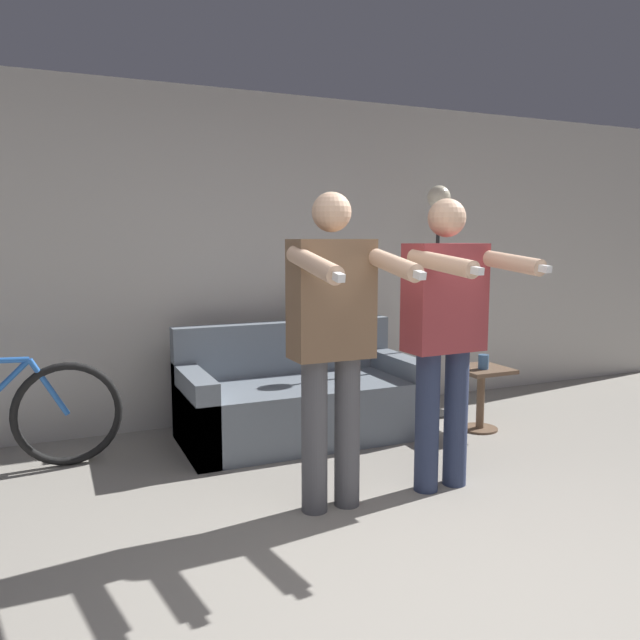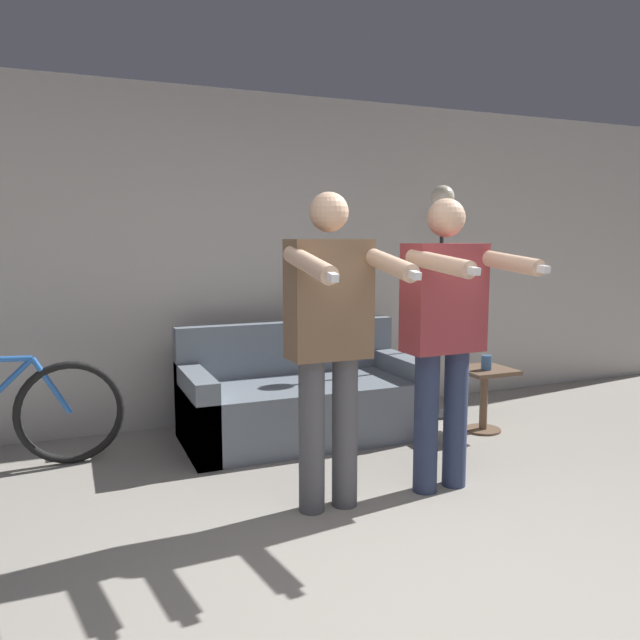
{
  "view_description": "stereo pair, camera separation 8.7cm",
  "coord_description": "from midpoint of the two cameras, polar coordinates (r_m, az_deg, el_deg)",
  "views": [
    {
      "loc": [
        -1.34,
        -1.8,
        1.46
      ],
      "look_at": [
        0.21,
        1.75,
        0.96
      ],
      "focal_mm": 35.0,
      "sensor_mm": 36.0,
      "label": 1
    },
    {
      "loc": [
        -1.26,
        -1.84,
        1.46
      ],
      "look_at": [
        0.21,
        1.75,
        0.96
      ],
      "focal_mm": 35.0,
      "sensor_mm": 36.0,
      "label": 2
    }
  ],
  "objects": [
    {
      "name": "ground_plane",
      "position": [
        2.67,
        12.27,
        -25.92
      ],
      "size": [
        16.0,
        16.0,
        0.0
      ],
      "primitive_type": "plane",
      "color": "gray"
    },
    {
      "name": "wall_back",
      "position": [
        5.01,
        -7.32,
        5.51
      ],
      "size": [
        10.0,
        0.05,
        2.6
      ],
      "color": "beige",
      "rests_on": "ground_plane"
    },
    {
      "name": "couch",
      "position": [
        4.66,
        -1.09,
        -7.38
      ],
      "size": [
        1.75,
        0.83,
        0.82
      ],
      "color": "slate",
      "rests_on": "ground_plane"
    },
    {
      "name": "person_left",
      "position": [
        3.27,
        1.69,
        -1.03
      ],
      "size": [
        0.5,
        0.67,
        1.7
      ],
      "rotation": [
        0.0,
        0.0,
        0.0
      ],
      "color": "#56565B",
      "rests_on": "ground_plane"
    },
    {
      "name": "person_right",
      "position": [
        3.62,
        12.07,
        -0.38
      ],
      "size": [
        0.55,
        0.69,
        1.69
      ],
      "rotation": [
        0.0,
        0.0,
        0.04
      ],
      "color": "#2D3856",
      "rests_on": "ground_plane"
    },
    {
      "name": "cat",
      "position": [
        4.97,
        1.65,
        0.82
      ],
      "size": [
        0.41,
        0.12,
        0.15
      ],
      "color": "#B7AD9E",
      "rests_on": "couch"
    },
    {
      "name": "floor_lamp",
      "position": [
        5.15,
        11.52,
        6.37
      ],
      "size": [
        0.26,
        0.26,
        1.89
      ],
      "color": "black",
      "rests_on": "ground_plane"
    },
    {
      "name": "side_table",
      "position": [
        4.94,
        15.28,
        -5.92
      ],
      "size": [
        0.39,
        0.39,
        0.49
      ],
      "color": "brown",
      "rests_on": "ground_plane"
    },
    {
      "name": "cup",
      "position": [
        4.85,
        15.49,
        -3.77
      ],
      "size": [
        0.08,
        0.08,
        0.11
      ],
      "color": "#3D6693",
      "rests_on": "side_table"
    }
  ]
}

